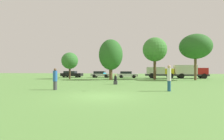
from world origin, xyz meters
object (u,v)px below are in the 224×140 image
object	(u,v)px
frisbee	(105,73)
tree_1	(111,55)
parked_car_silver	(101,74)
person_catcher	(169,78)
tree_3	(195,47)
parked_car_black	(71,74)
delivery_truck_red	(189,71)
tree_0	(70,61)
person_thrower	(55,79)
parked_car_white	(127,74)
tree_2	(155,50)
delivery_truck_yellow	(159,72)
bystander_sitting	(115,80)

from	to	relation	value
frisbee	tree_1	size ratio (longest dim) A/B	0.04
frisbee	parked_car_silver	bearing A→B (deg)	104.26
person_catcher	tree_3	xyz separation A→B (m)	(5.93, 14.67, 4.06)
frisbee	parked_car_black	distance (m)	24.25
delivery_truck_red	parked_car_black	bearing A→B (deg)	179.80
parked_car_black	tree_0	bearing A→B (deg)	-70.26
person_thrower	person_catcher	world-z (taller)	person_catcher
tree_0	parked_car_white	distance (m)	11.22
tree_3	parked_car_black	xyz separation A→B (m)	(-22.24, 6.01, -4.38)
person_thrower	tree_2	distance (m)	19.32
person_thrower	tree_3	world-z (taller)	tree_3
frisbee	delivery_truck_red	world-z (taller)	delivery_truck_red
person_catcher	frisbee	size ratio (longest dim) A/B	7.87
person_thrower	parked_car_white	world-z (taller)	person_thrower
delivery_truck_yellow	delivery_truck_red	world-z (taller)	delivery_truck_red
tree_3	delivery_truck_red	distance (m)	7.14
parked_car_silver	person_thrower	bearing A→B (deg)	-86.41
frisbee	parked_car_white	xyz separation A→B (m)	(-0.04, 21.14, -0.67)
person_thrower	parked_car_black	bearing A→B (deg)	105.51
bystander_sitting	parked_car_white	bearing A→B (deg)	89.90
parked_car_white	delivery_truck_red	distance (m)	11.37
frisbee	tree_2	xyz separation A→B (m)	(4.82, 16.72, 3.55)
tree_1	tree_2	xyz separation A→B (m)	(6.87, 2.66, 0.98)
delivery_truck_yellow	delivery_truck_red	size ratio (longest dim) A/B	0.85
person_thrower	delivery_truck_yellow	size ratio (longest dim) A/B	0.33
delivery_truck_yellow	parked_car_white	bearing A→B (deg)	175.50
tree_2	parked_car_white	size ratio (longest dim) A/B	1.76
tree_3	frisbee	bearing A→B (deg)	-124.92
tree_2	tree_3	distance (m)	6.04
delivery_truck_red	parked_car_silver	bearing A→B (deg)	179.23
tree_0	person_thrower	bearing A→B (deg)	-70.64
person_thrower	parked_car_silver	distance (m)	21.52
tree_3	parked_car_silver	distance (m)	17.83
person_thrower	delivery_truck_red	size ratio (longest dim) A/B	0.28
tree_1	bystander_sitting	bearing A→B (deg)	-76.33
person_catcher	tree_3	size ratio (longest dim) A/B	0.28
parked_car_silver	delivery_truck_yellow	bearing A→B (deg)	-4.19
frisbee	tree_3	distance (m)	19.02
frisbee	tree_2	distance (m)	17.76
person_thrower	tree_0	size ratio (longest dim) A/B	0.38
person_thrower	delivery_truck_yellow	distance (m)	22.94
tree_3	delivery_truck_yellow	xyz separation A→B (m)	(-4.79, 5.41, -3.89)
parked_car_silver	delivery_truck_yellow	world-z (taller)	delivery_truck_yellow
person_thrower	parked_car_white	xyz separation A→B (m)	(3.97, 21.13, -0.20)
tree_1	parked_car_black	bearing A→B (deg)	142.70
tree_1	delivery_truck_yellow	world-z (taller)	tree_1
parked_car_black	parked_car_white	size ratio (longest dim) A/B	1.11
person_catcher	bystander_sitting	distance (m)	7.18
tree_2	delivery_truck_red	world-z (taller)	tree_2
tree_0	frisbee	bearing A→B (deg)	-58.71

